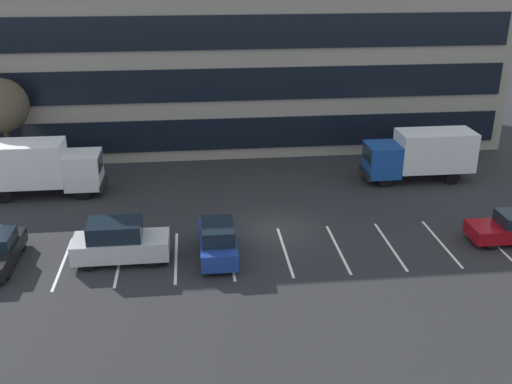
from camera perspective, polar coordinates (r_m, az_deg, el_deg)
The scene contains 9 objects.
ground_plane at distance 33.13m, azimuth 2.12°, elevation -3.62°, with size 120.00×120.00×0.00m, color #262628.
office_building at distance 48.15m, azimuth -0.89°, elevation 13.68°, with size 38.10×11.88×14.40m.
lot_markings at distance 30.86m, azimuth 2.81°, elevation -5.71°, with size 22.54×5.40×0.01m.
box_truck_blue at distance 40.97m, azimuth 15.57°, elevation 3.62°, with size 7.26×2.40×3.36m.
box_truck_white at distance 39.38m, azimuth -20.21°, elevation 2.38°, with size 7.52×2.49×3.48m.
suv_silver at distance 30.28m, azimuth -12.98°, elevation -4.70°, with size 4.74×2.01×2.14m.
suv_navy at distance 29.90m, azimuth -3.69°, elevation -4.71°, with size 1.80×4.25×1.92m.
sedan_maroon at distance 34.37m, azimuth 23.41°, elevation -3.19°, with size 4.51×1.89×1.62m.
bare_tree at distance 42.96m, azimuth -23.27°, elevation 7.63°, with size 3.57×3.57×6.69m.
Camera 1 is at (-4.45, -29.43, 14.57)m, focal length 41.65 mm.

